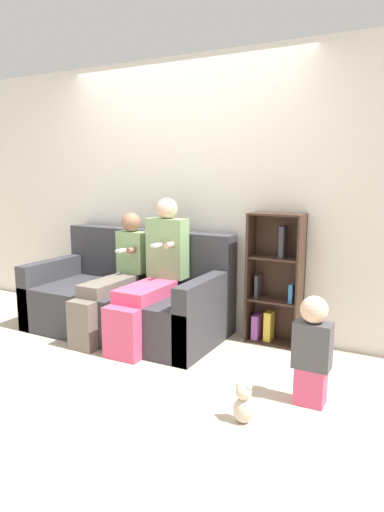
% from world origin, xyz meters
% --- Properties ---
extents(ground_plane, '(14.00, 14.00, 0.00)m').
position_xyz_m(ground_plane, '(0.00, 0.00, 0.00)').
color(ground_plane, beige).
extents(back_wall, '(10.00, 0.06, 2.55)m').
position_xyz_m(back_wall, '(0.00, 1.08, 1.27)').
color(back_wall, silver).
rests_on(back_wall, ground_plane).
extents(couch, '(1.84, 0.95, 0.94)m').
position_xyz_m(couch, '(-0.32, 0.59, 0.31)').
color(couch, '#38383D').
rests_on(couch, ground_plane).
extents(adult_seated, '(0.37, 0.87, 1.27)m').
position_xyz_m(adult_seated, '(0.04, 0.47, 0.63)').
color(adult_seated, '#DB4C75').
rests_on(adult_seated, ground_plane).
extents(child_seated, '(0.29, 0.88, 1.11)m').
position_xyz_m(child_seated, '(-0.38, 0.43, 0.56)').
color(child_seated, '#70665B').
rests_on(child_seated, ground_plane).
extents(toddler_standing, '(0.24, 0.18, 0.73)m').
position_xyz_m(toddler_standing, '(1.56, -0.00, 0.38)').
color(toddler_standing, '#DB4C75').
rests_on(toddler_standing, ground_plane).
extents(bookshelf, '(0.47, 0.23, 1.15)m').
position_xyz_m(bookshelf, '(0.98, 0.96, 0.53)').
color(bookshelf, '#3D281E').
rests_on(bookshelf, ground_plane).
extents(teddy_bear, '(0.13, 0.10, 0.26)m').
position_xyz_m(teddy_bear, '(1.26, -0.42, 0.12)').
color(teddy_bear, beige).
rests_on(teddy_bear, ground_plane).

